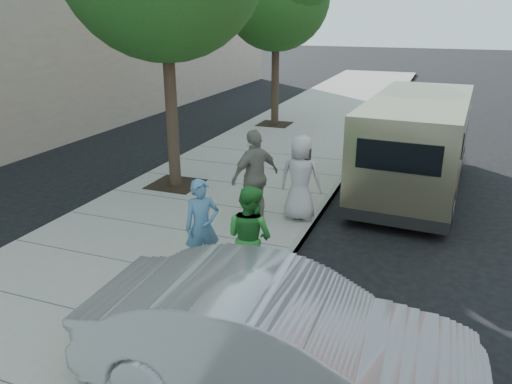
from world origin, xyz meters
TOP-DOWN VIEW (x-y plane):
  - ground at (0.00, 0.00)m, footprint 120.00×120.00m
  - sidewalk at (-1.00, 0.00)m, footprint 5.00×60.00m
  - curb_face at (1.44, 0.00)m, footprint 0.12×60.00m
  - parking_meter at (1.21, 1.42)m, footprint 0.32×0.22m
  - van at (3.18, 4.42)m, footprint 2.41×6.34m
  - sedan at (2.30, -3.43)m, footprint 4.53×1.71m
  - person_officer at (0.31, -1.29)m, footprint 0.68×0.65m
  - person_green_shirt at (1.20, -1.46)m, footprint 0.95×0.85m
  - person_gray_shirt at (1.17, 1.40)m, footprint 0.86×0.56m
  - person_striped_polo at (0.36, 0.97)m, footprint 0.98×1.19m

SIDE VIEW (x-z plane):
  - ground at x=0.00m, z-range 0.00..0.00m
  - sidewalk at x=-1.00m, z-range 0.00..0.15m
  - curb_face at x=1.44m, z-range -0.01..0.15m
  - sedan at x=2.30m, z-range 0.00..1.48m
  - person_officer at x=0.31m, z-range 0.15..1.72m
  - person_green_shirt at x=1.20m, z-range 0.15..1.79m
  - person_gray_shirt at x=1.17m, z-range 0.15..1.90m
  - person_striped_polo at x=0.36m, z-range 0.15..2.04m
  - van at x=3.18m, z-range 0.07..2.38m
  - parking_meter at x=1.21m, z-range 0.49..1.98m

